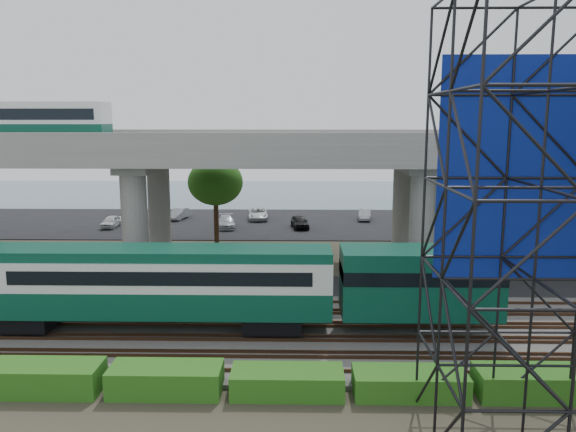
{
  "coord_description": "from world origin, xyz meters",
  "views": [
    {
      "loc": [
        1.43,
        -25.78,
        11.13
      ],
      "look_at": [
        0.83,
        6.0,
        5.65
      ],
      "focal_mm": 35.0,
      "sensor_mm": 36.0,
      "label": 1
    }
  ],
  "objects": [
    {
      "name": "commuter_train",
      "position": [
        -4.25,
        2.0,
        2.88
      ],
      "size": [
        29.3,
        3.06,
        4.3
      ],
      "color": "black",
      "rests_on": "rail_tracks"
    },
    {
      "name": "service_road",
      "position": [
        0.0,
        10.5,
        0.04
      ],
      "size": [
        90.0,
        5.0,
        0.08
      ],
      "primitive_type": "cube",
      "color": "black",
      "rests_on": "ground"
    },
    {
      "name": "parked_cars",
      "position": [
        2.34,
        33.62,
        0.71
      ],
      "size": [
        36.28,
        9.92,
        1.32
      ],
      "color": "silver",
      "rests_on": "parking_lot"
    },
    {
      "name": "rail_tracks",
      "position": [
        0.0,
        2.0,
        0.28
      ],
      "size": [
        90.0,
        9.52,
        0.16
      ],
      "color": "#472D1E",
      "rests_on": "ballast_bed"
    },
    {
      "name": "overpass",
      "position": [
        -1.37,
        16.0,
        8.21
      ],
      "size": [
        80.0,
        12.0,
        12.4
      ],
      "color": "#9E9B93",
      "rests_on": "ground"
    },
    {
      "name": "ballast_bed",
      "position": [
        0.0,
        2.0,
        0.1
      ],
      "size": [
        90.0,
        12.0,
        0.2
      ],
      "primitive_type": "cube",
      "color": "slate",
      "rests_on": "ground"
    },
    {
      "name": "hedge_strip",
      "position": [
        1.01,
        -4.3,
        0.56
      ],
      "size": [
        34.6,
        1.8,
        1.2
      ],
      "color": "#245E15",
      "rests_on": "ground"
    },
    {
      "name": "trees",
      "position": [
        -4.67,
        16.17,
        5.57
      ],
      "size": [
        40.94,
        16.94,
        7.69
      ],
      "color": "#382314",
      "rests_on": "ground"
    },
    {
      "name": "suv",
      "position": [
        -12.32,
        10.66,
        0.72
      ],
      "size": [
        5.03,
        3.51,
        1.28
      ],
      "primitive_type": "imported",
      "rotation": [
        0.0,
        0.0,
        1.91
      ],
      "color": "black",
      "rests_on": "service_road"
    },
    {
      "name": "parking_lot",
      "position": [
        0.0,
        34.0,
        0.04
      ],
      "size": [
        90.0,
        18.0,
        0.08
      ],
      "primitive_type": "cube",
      "color": "black",
      "rests_on": "ground"
    },
    {
      "name": "harbor_water",
      "position": [
        0.0,
        56.0,
        0.01
      ],
      "size": [
        140.0,
        40.0,
        0.03
      ],
      "primitive_type": "cube",
      "color": "#415C6B",
      "rests_on": "ground"
    },
    {
      "name": "ground",
      "position": [
        0.0,
        0.0,
        0.0
      ],
      "size": [
        140.0,
        140.0,
        0.0
      ],
      "primitive_type": "plane",
      "color": "#474233",
      "rests_on": "ground"
    }
  ]
}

